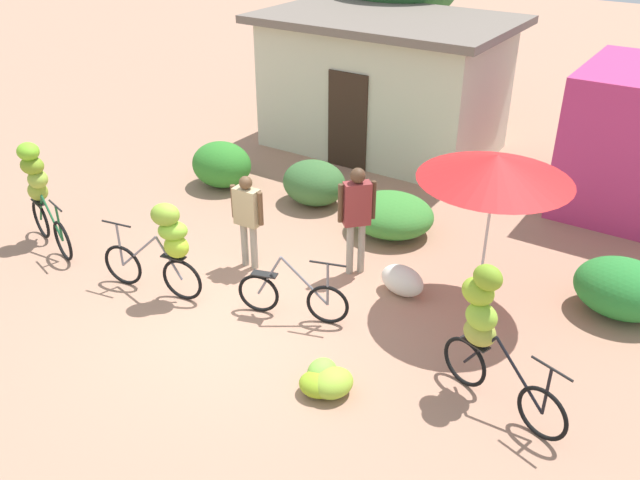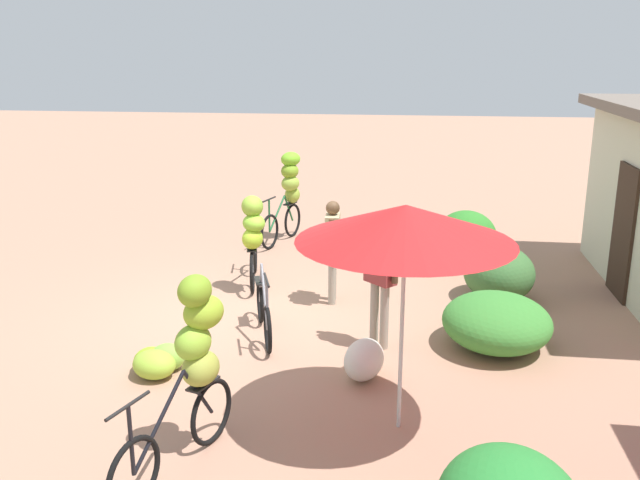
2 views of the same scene
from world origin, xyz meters
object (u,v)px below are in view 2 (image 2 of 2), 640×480
at_px(bicycle_center_loaded, 264,312).
at_px(banana_pile_on_ground, 157,361).
at_px(bicycle_by_shop, 193,356).
at_px(produce_sack, 364,359).
at_px(market_umbrella, 405,224).
at_px(bicycle_leftmost, 289,188).
at_px(person_vendor, 381,265).
at_px(bicycle_near_pile, 253,233).
at_px(person_bystander, 333,242).

height_order(bicycle_center_loaded, banana_pile_on_ground, bicycle_center_loaded).
bearing_deg(bicycle_by_shop, produce_sack, 140.65).
bearing_deg(bicycle_center_loaded, produce_sack, 54.28).
bearing_deg(market_umbrella, bicycle_center_loaded, -138.32).
distance_m(bicycle_leftmost, person_vendor, 5.20).
height_order(bicycle_near_pile, banana_pile_on_ground, bicycle_near_pile).
xyz_separation_m(bicycle_near_pile, person_vendor, (1.92, 2.04, 0.18)).
bearing_deg(market_umbrella, bicycle_leftmost, -161.31).
bearing_deg(bicycle_leftmost, bicycle_by_shop, 3.29).
bearing_deg(bicycle_near_pile, bicycle_center_loaded, 16.47).
xyz_separation_m(market_umbrella, bicycle_by_shop, (0.72, -1.84, -1.10)).
height_order(bicycle_near_pile, person_vendor, person_vendor).
relative_size(market_umbrella, bicycle_center_loaded, 1.47).
distance_m(bicycle_near_pile, person_bystander, 1.36).
height_order(market_umbrella, person_vendor, market_umbrella).
bearing_deg(banana_pile_on_ground, person_bystander, 145.52).
bearing_deg(market_umbrella, person_vendor, -171.49).
distance_m(bicycle_near_pile, bicycle_center_loaded, 1.97).
xyz_separation_m(bicycle_by_shop, person_vendor, (-2.62, 1.56, 0.08)).
height_order(bicycle_near_pile, bicycle_by_shop, bicycle_by_shop).
xyz_separation_m(bicycle_leftmost, bicycle_center_loaded, (4.70, 0.48, -0.69)).
relative_size(bicycle_by_shop, banana_pile_on_ground, 2.41).
height_order(bicycle_by_shop, person_bystander, bicycle_by_shop).
relative_size(bicycle_near_pile, bicycle_by_shop, 0.96).
relative_size(produce_sack, person_bystander, 0.46).
bearing_deg(bicycle_center_loaded, market_umbrella, 41.68).
height_order(bicycle_leftmost, bicycle_near_pile, bicycle_leftmost).
relative_size(bicycle_leftmost, bicycle_by_shop, 0.98).
height_order(bicycle_by_shop, produce_sack, bicycle_by_shop).
xyz_separation_m(bicycle_center_loaded, produce_sack, (0.99, 1.37, -0.12)).
xyz_separation_m(bicycle_center_loaded, person_bystander, (-1.37, 0.75, 0.59)).
height_order(bicycle_center_loaded, bicycle_by_shop, bicycle_by_shop).
bearing_deg(produce_sack, banana_pile_on_ground, -84.93).
height_order(bicycle_by_shop, person_vendor, person_vendor).
bearing_deg(person_bystander, person_vendor, 27.15).
bearing_deg(person_bystander, bicycle_leftmost, -159.76).
bearing_deg(market_umbrella, bicycle_near_pile, -148.68).
distance_m(person_vendor, person_bystander, 1.66).
height_order(market_umbrella, person_bystander, market_umbrella).
relative_size(bicycle_near_pile, produce_sack, 2.39).
xyz_separation_m(market_umbrella, person_bystander, (-3.37, -1.04, -1.16)).
distance_m(bicycle_by_shop, produce_sack, 2.38).
height_order(bicycle_leftmost, person_vendor, person_vendor).
height_order(bicycle_by_shop, banana_pile_on_ground, bicycle_by_shop).
distance_m(bicycle_center_loaded, bicycle_by_shop, 2.80).
bearing_deg(bicycle_center_loaded, bicycle_leftmost, -174.15).
relative_size(bicycle_center_loaded, produce_sack, 2.20).
distance_m(market_umbrella, bicycle_center_loaded, 3.21).
bearing_deg(person_vendor, produce_sack, -8.47).
distance_m(bicycle_by_shop, person_bystander, 4.17).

